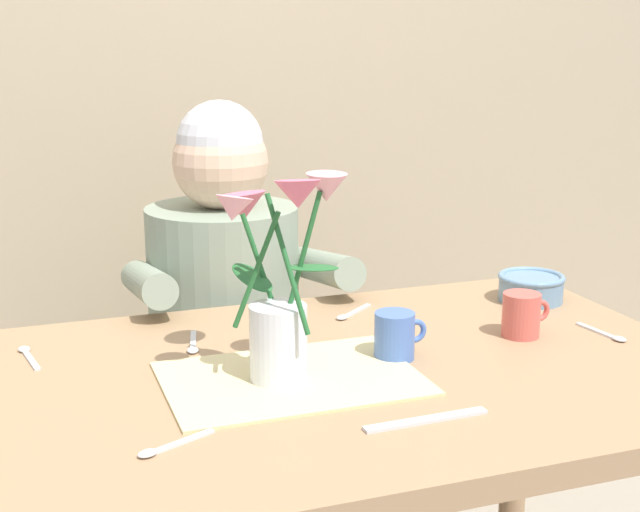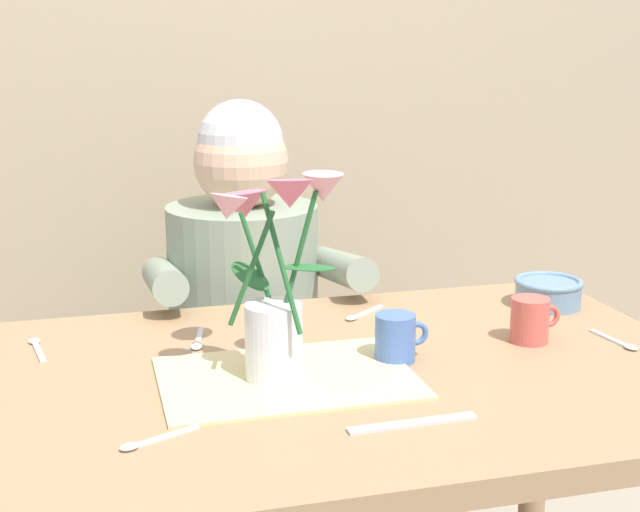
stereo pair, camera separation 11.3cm
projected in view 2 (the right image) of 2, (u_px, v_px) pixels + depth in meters
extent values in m
cube|color=tan|center=(235.00, 43.00, 2.31)|extent=(4.00, 0.10, 2.50)
cube|color=#9E7A56|center=(351.00, 380.00, 1.45)|extent=(1.20, 0.80, 0.04)
cylinder|color=#9E7A56|center=(535.00, 455.00, 1.99)|extent=(0.06, 0.06, 0.70)
cylinder|color=#4C4C56|center=(248.00, 490.00, 2.14)|extent=(0.30, 0.30, 0.40)
cylinder|color=gray|center=(244.00, 313.00, 2.03)|extent=(0.34, 0.34, 0.50)
sphere|color=#DBB293|center=(241.00, 161.00, 1.95)|extent=(0.21, 0.21, 0.21)
sphere|color=silver|center=(240.00, 143.00, 1.94)|extent=(0.19, 0.19, 0.19)
cylinder|color=gray|center=(164.00, 280.00, 1.82)|extent=(0.07, 0.33, 0.12)
cylinder|color=gray|center=(341.00, 268.00, 1.92)|extent=(0.07, 0.33, 0.12)
cube|color=beige|center=(287.00, 378.00, 1.40)|extent=(0.40, 0.28, 0.00)
cylinder|color=silver|center=(274.00, 343.00, 1.38)|extent=(0.09, 0.09, 0.13)
cylinder|color=#23602D|center=(298.00, 258.00, 1.36)|extent=(0.06, 0.02, 0.21)
cone|color=pink|center=(323.00, 188.00, 1.34)|extent=(0.08, 0.08, 0.05)
sphere|color=#E5D14C|center=(323.00, 184.00, 1.34)|extent=(0.02, 0.02, 0.02)
cylinder|color=#23602D|center=(258.00, 265.00, 1.40)|extent=(0.05, 0.04, 0.17)
cone|color=#DB6684|center=(244.00, 205.00, 1.42)|extent=(0.11, 0.11, 0.05)
sphere|color=#E5D14C|center=(243.00, 202.00, 1.42)|extent=(0.02, 0.02, 0.02)
cylinder|color=#23602D|center=(251.00, 269.00, 1.34)|extent=(0.07, 0.03, 0.18)
cone|color=pink|center=(228.00, 208.00, 1.31)|extent=(0.08, 0.08, 0.05)
sphere|color=#E5D14C|center=(228.00, 204.00, 1.31)|extent=(0.02, 0.02, 0.02)
cylinder|color=#23602D|center=(281.00, 263.00, 1.32)|extent=(0.05, 0.08, 0.21)
cone|color=#DB6684|center=(290.00, 194.00, 1.27)|extent=(0.08, 0.08, 0.05)
sphere|color=#E5D14C|center=(290.00, 190.00, 1.27)|extent=(0.02, 0.02, 0.02)
ellipsoid|color=#23602D|center=(250.00, 276.00, 1.40)|extent=(0.07, 0.09, 0.04)
ellipsoid|color=#23602D|center=(309.00, 268.00, 1.37)|extent=(0.09, 0.05, 0.02)
cylinder|color=#6689A8|center=(548.00, 294.00, 1.77)|extent=(0.13, 0.13, 0.05)
torus|color=#6689A8|center=(549.00, 282.00, 1.77)|extent=(0.14, 0.14, 0.01)
cube|color=silver|center=(413.00, 423.00, 1.23)|extent=(0.19, 0.02, 0.00)
cylinder|color=#476BB7|center=(395.00, 338.00, 1.47)|extent=(0.07, 0.07, 0.08)
torus|color=#476BB7|center=(417.00, 333.00, 1.48)|extent=(0.04, 0.01, 0.04)
cylinder|color=#CC564C|center=(530.00, 320.00, 1.56)|extent=(0.07, 0.07, 0.08)
torus|color=#CC564C|center=(549.00, 316.00, 1.57)|extent=(0.04, 0.01, 0.04)
cube|color=silver|center=(610.00, 339.00, 1.58)|extent=(0.02, 0.10, 0.00)
ellipsoid|color=silver|center=(631.00, 347.00, 1.53)|extent=(0.02, 0.03, 0.01)
cube|color=silver|center=(39.00, 352.00, 1.51)|extent=(0.03, 0.10, 0.00)
ellipsoid|color=silver|center=(34.00, 341.00, 1.56)|extent=(0.02, 0.03, 0.01)
cube|color=silver|center=(199.00, 337.00, 1.59)|extent=(0.03, 0.10, 0.00)
ellipsoid|color=silver|center=(196.00, 347.00, 1.53)|extent=(0.03, 0.03, 0.01)
cube|color=silver|center=(368.00, 312.00, 1.73)|extent=(0.08, 0.07, 0.00)
ellipsoid|color=silver|center=(352.00, 318.00, 1.69)|extent=(0.03, 0.03, 0.01)
cube|color=silver|center=(166.00, 436.00, 1.20)|extent=(0.10, 0.05, 0.00)
ellipsoid|color=silver|center=(129.00, 447.00, 1.16)|extent=(0.03, 0.03, 0.01)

